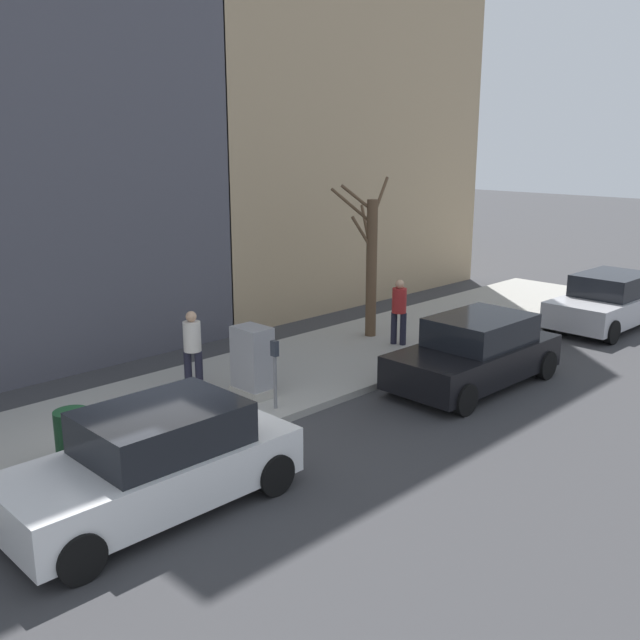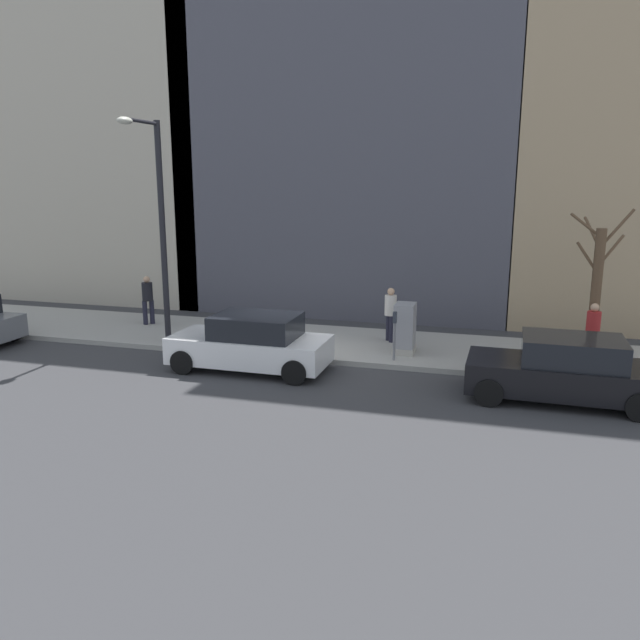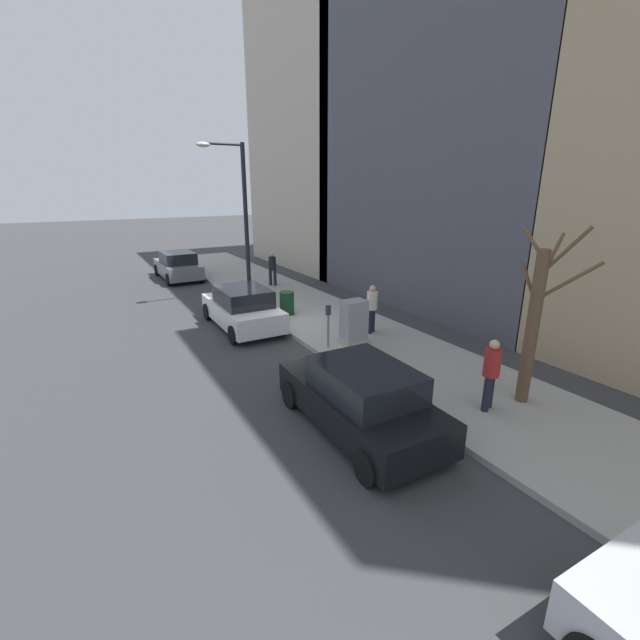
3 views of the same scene
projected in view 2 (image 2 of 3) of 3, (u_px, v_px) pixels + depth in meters
The scene contains 14 objects.
ground_plane at pixel (290, 362), 17.52m from camera, with size 120.00×120.00×0.00m, color #38383A.
sidewalk at pixel (311, 342), 19.38m from camera, with size 4.00×36.00×0.15m, color #9E9B93.
parked_car_black at pixel (564, 370), 14.23m from camera, with size 1.99×4.23×1.52m.
parked_car_white at pixel (252, 343), 16.60m from camera, with size 1.94×4.21×1.52m.
parking_meter at pixel (395, 331), 16.95m from camera, with size 0.14×0.10×1.35m.
utility_box at pixel (405, 329), 17.73m from camera, with size 0.83×0.61×1.43m.
streetlamp at pixel (157, 214), 18.03m from camera, with size 1.97×0.32×6.50m.
bare_tree at pixel (596, 286), 17.33m from camera, with size 1.30×1.63×4.09m.
trash_bin at pixel (267, 331), 18.51m from camera, with size 0.56×0.56×0.90m, color #14381E.
pedestrian_near_meter at pixel (593, 330), 16.57m from camera, with size 0.38×0.36×1.66m.
pedestrian_midblock at pixel (390, 311), 18.94m from camera, with size 0.36×0.36×1.66m.
pedestrian_far_corner at pixel (148, 297), 21.25m from camera, with size 0.36×0.36×1.66m.
office_block_center at pixel (370, 73), 26.47m from camera, with size 12.33×12.33×18.85m, color #4C4C56.
office_tower_right at pixel (139, 91), 28.64m from camera, with size 10.57×10.57×17.96m, color #BCB29E.
Camera 2 is at (-15.94, -5.50, 4.97)m, focal length 35.00 mm.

